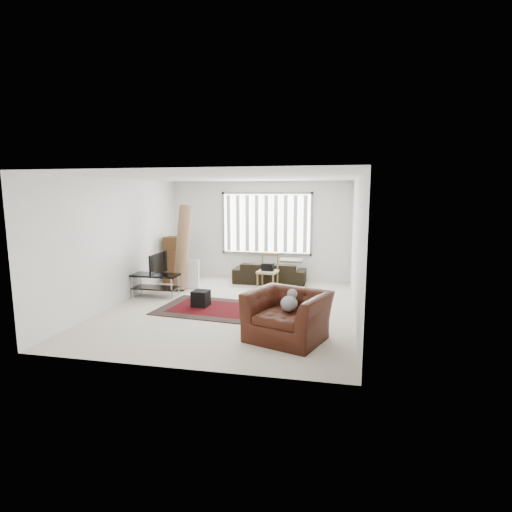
{
  "coord_description": "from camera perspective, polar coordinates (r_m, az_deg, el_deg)",
  "views": [
    {
      "loc": [
        2.17,
        -7.83,
        2.38
      ],
      "look_at": [
        0.44,
        0.4,
        1.05
      ],
      "focal_mm": 28.0,
      "sensor_mm": 36.0,
      "label": 1
    }
  ],
  "objects": [
    {
      "name": "armchair",
      "position": [
        6.59,
        4.52,
        -8.01
      ],
      "size": [
        1.51,
        1.42,
        0.91
      ],
      "rotation": [
        0.0,
        0.0,
        -0.35
      ],
      "color": "#3C160C",
      "rests_on": "ground"
    },
    {
      "name": "side_chair",
      "position": [
        9.96,
        1.71,
        -1.98
      ],
      "size": [
        0.52,
        0.52,
        0.88
      ],
      "rotation": [
        0.0,
        0.0,
        -0.12
      ],
      "color": "tan",
      "rests_on": "ground"
    },
    {
      "name": "subwoofer",
      "position": [
        8.53,
        -7.88,
        -6.01
      ],
      "size": [
        0.35,
        0.35,
        0.33
      ],
      "primitive_type": "cube",
      "rotation": [
        0.0,
        0.0,
        -0.07
      ],
      "color": "black",
      "rests_on": "persian_rug"
    },
    {
      "name": "persian_rug",
      "position": [
        8.37,
        -5.61,
        -7.5
      ],
      "size": [
        2.49,
        1.79,
        0.02
      ],
      "color": "black",
      "rests_on": "ground"
    },
    {
      "name": "rolled_rug",
      "position": [
        10.06,
        -10.46,
        1.23
      ],
      "size": [
        0.36,
        0.83,
        2.1
      ],
      "primitive_type": "cylinder",
      "rotation": [
        -0.25,
        0.0,
        -0.06
      ],
      "color": "brown",
      "rests_on": "ground"
    },
    {
      "name": "white_flatpack",
      "position": [
        10.19,
        -9.69,
        -2.57
      ],
      "size": [
        0.58,
        0.21,
        0.72
      ],
      "primitive_type": "cube",
      "rotation": [
        -0.11,
        0.0,
        0.08
      ],
      "color": "silver",
      "rests_on": "ground"
    },
    {
      "name": "tv_stand",
      "position": [
        9.51,
        -14.16,
        -3.41
      ],
      "size": [
        1.07,
        0.48,
        0.53
      ],
      "color": "black",
      "rests_on": "ground"
    },
    {
      "name": "tv",
      "position": [
        9.43,
        -14.26,
        -1.05
      ],
      "size": [
        0.11,
        0.86,
        0.5
      ],
      "primitive_type": "imported",
      "rotation": [
        0.0,
        0.0,
        1.57
      ],
      "color": "black",
      "rests_on": "tv_stand"
    },
    {
      "name": "sofa",
      "position": [
        10.63,
        1.99,
        -1.94
      ],
      "size": [
        1.91,
        0.84,
        0.73
      ],
      "primitive_type": "imported",
      "rotation": [
        0.0,
        0.0,
        3.15
      ],
      "color": "black",
      "rests_on": "ground"
    },
    {
      "name": "moving_boxes",
      "position": [
        10.94,
        -11.57,
        -0.72
      ],
      "size": [
        0.53,
        0.5,
        1.22
      ],
      "color": "brown",
      "rests_on": "ground"
    },
    {
      "name": "room",
      "position": [
        8.63,
        -2.51,
        4.85
      ],
      "size": [
        6.0,
        6.02,
        2.71
      ],
      "color": "beige",
      "rests_on": "ground"
    }
  ]
}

